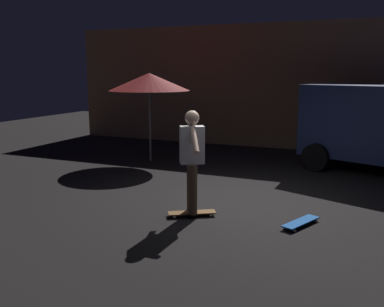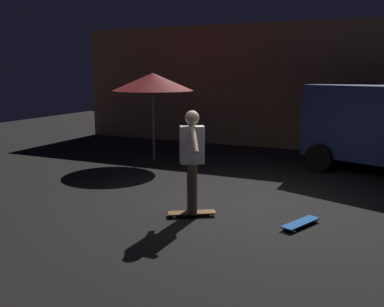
{
  "view_description": "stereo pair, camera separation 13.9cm",
  "coord_description": "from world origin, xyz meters",
  "views": [
    {
      "loc": [
        2.16,
        -6.94,
        2.35
      ],
      "look_at": [
        -0.52,
        -0.74,
        1.05
      ],
      "focal_mm": 40.23,
      "sensor_mm": 36.0,
      "label": 1
    },
    {
      "loc": [
        2.29,
        -6.88,
        2.35
      ],
      "look_at": [
        -0.52,
        -0.74,
        1.05
      ],
      "focal_mm": 40.23,
      "sensor_mm": 36.0,
      "label": 2
    }
  ],
  "objects": [
    {
      "name": "ground_plane",
      "position": [
        0.0,
        0.0,
        0.0
      ],
      "size": [
        28.0,
        28.0,
        0.0
      ],
      "primitive_type": "plane",
      "color": "black"
    },
    {
      "name": "low_building",
      "position": [
        -1.47,
        7.64,
        1.89
      ],
      "size": [
        12.36,
        3.05,
        3.78
      ],
      "color": "#AD7F56",
      "rests_on": "ground_plane"
    },
    {
      "name": "patio_umbrella",
      "position": [
        -3.31,
        2.91,
        2.07
      ],
      "size": [
        2.1,
        2.1,
        2.3
      ],
      "color": "slate",
      "rests_on": "ground_plane"
    },
    {
      "name": "skateboard_ridden",
      "position": [
        -0.52,
        -0.74,
        0.06
      ],
      "size": [
        0.77,
        0.58,
        0.07
      ],
      "color": "olive",
      "rests_on": "ground_plane"
    },
    {
      "name": "skateboard_spare",
      "position": [
        1.19,
        -0.48,
        0.06
      ],
      "size": [
        0.49,
        0.8,
        0.07
      ],
      "color": "#1959B2",
      "rests_on": "ground_plane"
    },
    {
      "name": "skater",
      "position": [
        -0.52,
        -0.74,
        1.04
      ],
      "size": [
        0.59,
        0.88,
        1.67
      ],
      "color": "brown",
      "rests_on": "skateboard_ridden"
    }
  ]
}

